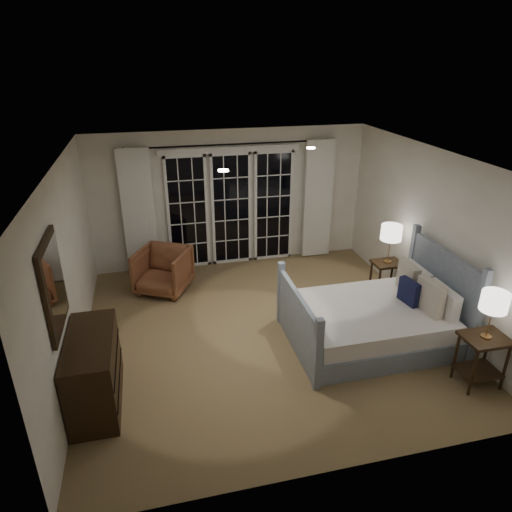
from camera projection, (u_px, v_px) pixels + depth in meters
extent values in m
plane|color=brown|center=(264.00, 331.00, 6.63)|extent=(5.00, 5.00, 0.00)
plane|color=white|center=(266.00, 159.00, 5.60)|extent=(5.00, 5.00, 0.00)
cube|color=white|center=(68.00, 272.00, 5.58)|extent=(0.02, 5.00, 2.50)
cube|color=white|center=(431.00, 236.00, 6.64)|extent=(0.02, 5.00, 2.50)
cube|color=white|center=(231.00, 199.00, 8.33)|extent=(5.00, 0.02, 2.50)
cube|color=white|center=(339.00, 367.00, 3.90)|extent=(5.00, 0.02, 2.50)
cube|color=black|center=(188.00, 213.00, 8.21)|extent=(0.66, 0.02, 2.02)
cube|color=black|center=(231.00, 210.00, 8.38)|extent=(0.66, 0.02, 2.02)
cube|color=black|center=(273.00, 206.00, 8.55)|extent=(0.66, 0.02, 2.02)
cube|color=white|center=(230.00, 150.00, 7.92)|extent=(2.50, 0.04, 0.10)
cylinder|color=black|center=(231.00, 144.00, 7.83)|extent=(3.50, 0.03, 0.03)
cube|color=white|center=(139.00, 213.00, 7.91)|extent=(0.55, 0.10, 2.25)
cube|color=white|center=(318.00, 200.00, 8.61)|extent=(0.55, 0.10, 2.25)
cylinder|color=white|center=(311.00, 148.00, 6.30)|extent=(0.12, 0.12, 0.01)
cylinder|color=white|center=(223.00, 170.00, 5.12)|extent=(0.12, 0.12, 0.01)
cube|color=#8593A0|center=(368.00, 331.00, 6.36)|extent=(1.98, 1.54, 0.29)
cube|color=silver|center=(370.00, 315.00, 6.25)|extent=(1.92, 1.48, 0.24)
cube|color=#8593A0|center=(440.00, 292.00, 6.39)|extent=(0.06, 1.54, 1.26)
cube|color=#8593A0|center=(297.00, 323.00, 6.02)|extent=(0.06, 1.54, 0.87)
cube|color=silver|center=(442.00, 300.00, 6.03)|extent=(0.14, 0.60, 0.36)
cube|color=silver|center=(416.00, 278.00, 6.59)|extent=(0.14, 0.60, 0.36)
cube|color=beige|center=(430.00, 297.00, 6.01)|extent=(0.16, 0.46, 0.45)
cube|color=beige|center=(408.00, 278.00, 6.51)|extent=(0.16, 0.46, 0.45)
cube|color=#151739|center=(409.00, 292.00, 6.25)|extent=(0.15, 0.35, 0.34)
cube|color=black|center=(486.00, 338.00, 5.32)|extent=(0.52, 0.41, 0.04)
cube|color=black|center=(478.00, 371.00, 5.51)|extent=(0.48, 0.37, 0.03)
cylinder|color=black|center=(473.00, 373.00, 5.26)|extent=(0.04, 0.04, 0.64)
cylinder|color=black|center=(505.00, 367.00, 5.36)|extent=(0.04, 0.04, 0.64)
cylinder|color=black|center=(455.00, 356.00, 5.56)|extent=(0.04, 0.04, 0.64)
cylinder|color=black|center=(486.00, 351.00, 5.65)|extent=(0.04, 0.04, 0.64)
cube|color=black|center=(387.00, 263.00, 7.38)|extent=(0.46, 0.37, 0.04)
cube|color=black|center=(384.00, 286.00, 7.55)|extent=(0.42, 0.33, 0.03)
cylinder|color=black|center=(379.00, 285.00, 7.33)|extent=(0.04, 0.04, 0.57)
cylinder|color=black|center=(400.00, 282.00, 7.41)|extent=(0.04, 0.04, 0.57)
cylinder|color=black|center=(370.00, 277.00, 7.59)|extent=(0.04, 0.04, 0.57)
cylinder|color=black|center=(391.00, 274.00, 7.67)|extent=(0.04, 0.04, 0.57)
cylinder|color=#B07D46|center=(486.00, 336.00, 5.31)|extent=(0.12, 0.12, 0.02)
cylinder|color=#B07D46|center=(489.00, 323.00, 5.23)|extent=(0.02, 0.02, 0.35)
cylinder|color=white|center=(495.00, 301.00, 5.12)|extent=(0.30, 0.30, 0.22)
cylinder|color=#B07D46|center=(388.00, 262.00, 7.37)|extent=(0.12, 0.12, 0.02)
cylinder|color=#B07D46|center=(389.00, 250.00, 7.28)|extent=(0.02, 0.02, 0.37)
cylinder|color=white|center=(391.00, 233.00, 7.16)|extent=(0.33, 0.33, 0.24)
imported|color=brown|center=(163.00, 271.00, 7.60)|extent=(1.09, 1.10, 0.75)
cube|color=black|center=(94.00, 371.00, 5.12)|extent=(0.51, 1.22, 0.86)
cube|color=black|center=(120.00, 378.00, 5.24)|extent=(0.01, 1.20, 0.01)
cube|color=black|center=(116.00, 358.00, 5.12)|extent=(0.01, 1.20, 0.01)
cube|color=black|center=(53.00, 285.00, 4.61)|extent=(0.04, 0.85, 1.00)
cube|color=white|center=(56.00, 285.00, 4.62)|extent=(0.01, 0.73, 0.88)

